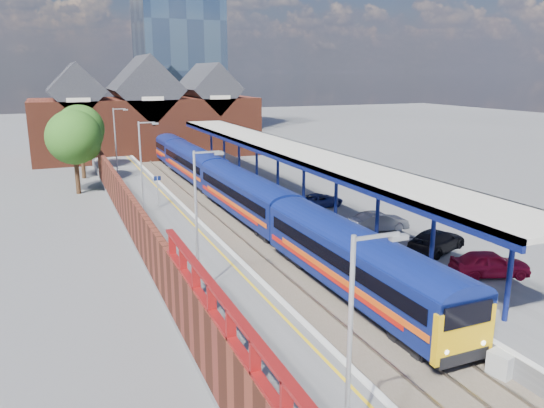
# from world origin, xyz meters

# --- Properties ---
(ground) EXTENTS (240.00, 240.00, 0.00)m
(ground) POSITION_xyz_m (0.00, 30.00, 0.00)
(ground) COLOR #5B5B5E
(ground) RESTS_ON ground
(ballast_bed) EXTENTS (6.00, 76.00, 0.06)m
(ballast_bed) POSITION_xyz_m (0.00, 20.00, 0.03)
(ballast_bed) COLOR #473D33
(ballast_bed) RESTS_ON ground
(rails) EXTENTS (4.51, 76.00, 0.14)m
(rails) POSITION_xyz_m (0.00, 20.00, 0.12)
(rails) COLOR slate
(rails) RESTS_ON ground
(left_platform) EXTENTS (5.00, 76.00, 1.00)m
(left_platform) POSITION_xyz_m (-5.50, 20.00, 0.50)
(left_platform) COLOR #565659
(left_platform) RESTS_ON ground
(right_platform) EXTENTS (6.00, 76.00, 1.00)m
(right_platform) POSITION_xyz_m (6.00, 20.00, 0.50)
(right_platform) COLOR #565659
(right_platform) RESTS_ON ground
(coping_left) EXTENTS (0.30, 76.00, 0.05)m
(coping_left) POSITION_xyz_m (-3.15, 20.00, 1.02)
(coping_left) COLOR silver
(coping_left) RESTS_ON left_platform
(coping_right) EXTENTS (0.30, 76.00, 0.05)m
(coping_right) POSITION_xyz_m (3.15, 20.00, 1.02)
(coping_right) COLOR silver
(coping_right) RESTS_ON right_platform
(yellow_line) EXTENTS (0.14, 76.00, 0.01)m
(yellow_line) POSITION_xyz_m (-3.75, 20.00, 1.01)
(yellow_line) COLOR yellow
(yellow_line) RESTS_ON left_platform
(train) EXTENTS (2.98, 65.93, 3.45)m
(train) POSITION_xyz_m (1.49, 29.39, 2.12)
(train) COLOR navy
(train) RESTS_ON ground
(canopy) EXTENTS (4.50, 52.00, 4.48)m
(canopy) POSITION_xyz_m (5.48, 21.95, 5.25)
(canopy) COLOR navy
(canopy) RESTS_ON right_platform
(lamp_post_a) EXTENTS (1.48, 0.18, 7.00)m
(lamp_post_a) POSITION_xyz_m (-6.36, -8.00, 4.99)
(lamp_post_a) COLOR #A5A8AA
(lamp_post_a) RESTS_ON left_platform
(lamp_post_b) EXTENTS (1.48, 0.18, 7.00)m
(lamp_post_b) POSITION_xyz_m (-6.36, 6.00, 4.99)
(lamp_post_b) COLOR #A5A8AA
(lamp_post_b) RESTS_ON left_platform
(lamp_post_c) EXTENTS (1.48, 0.18, 7.00)m
(lamp_post_c) POSITION_xyz_m (-6.36, 22.00, 4.99)
(lamp_post_c) COLOR #A5A8AA
(lamp_post_c) RESTS_ON left_platform
(lamp_post_d) EXTENTS (1.48, 0.18, 7.00)m
(lamp_post_d) POSITION_xyz_m (-6.36, 38.00, 4.99)
(lamp_post_d) COLOR #A5A8AA
(lamp_post_d) RESTS_ON left_platform
(platform_sign) EXTENTS (0.55, 0.08, 2.50)m
(platform_sign) POSITION_xyz_m (-5.00, 24.00, 2.69)
(platform_sign) COLOR #A5A8AA
(platform_sign) RESTS_ON left_platform
(brick_wall) EXTENTS (0.35, 50.00, 3.86)m
(brick_wall) POSITION_xyz_m (-8.10, 13.54, 2.45)
(brick_wall) COLOR #5F2719
(brick_wall) RESTS_ON left_platform
(station_building) EXTENTS (30.00, 12.12, 13.78)m
(station_building) POSITION_xyz_m (0.00, 58.00, 5.45)
(station_building) COLOR #5F2719
(station_building) RESTS_ON ground
(glass_tower) EXTENTS (14.20, 14.20, 40.30)m
(glass_tower) POSITION_xyz_m (10.00, 80.00, 20.20)
(glass_tower) COLOR #465D79
(glass_tower) RESTS_ON ground
(tree_near) EXTENTS (5.20, 5.20, 8.10)m
(tree_near) POSITION_xyz_m (-10.35, 35.91, 5.35)
(tree_near) COLOR #382314
(tree_near) RESTS_ON ground
(tree_far) EXTENTS (5.20, 5.20, 8.10)m
(tree_far) POSITION_xyz_m (-9.35, 43.91, 5.35)
(tree_far) COLOR #382314
(tree_far) RESTS_ON ground
(parked_car_red) EXTENTS (4.36, 2.92, 1.38)m
(parked_car_red) POSITION_xyz_m (8.28, 2.26, 1.69)
(parked_car_red) COLOR #A90E2E
(parked_car_red) RESTS_ON right_platform
(parked_car_silver) EXTENTS (4.08, 1.71, 1.31)m
(parked_car_silver) POSITION_xyz_m (7.49, 11.43, 1.66)
(parked_car_silver) COLOR #B0B1B5
(parked_car_silver) RESTS_ON right_platform
(parked_car_dark) EXTENTS (5.00, 3.51, 1.34)m
(parked_car_dark) POSITION_xyz_m (8.29, 6.56, 1.67)
(parked_car_dark) COLOR black
(parked_car_dark) RESTS_ON right_platform
(parked_car_blue) EXTENTS (4.31, 2.64, 1.12)m
(parked_car_blue) POSITION_xyz_m (6.84, 18.81, 1.56)
(parked_car_blue) COLOR navy
(parked_car_blue) RESTS_ON right_platform
(relay_cabinet) EXTENTS (0.89, 1.04, 1.00)m
(relay_cabinet) POSITION_xyz_m (2.80, -4.06, 0.50)
(relay_cabinet) COLOR #A0A2A5
(relay_cabinet) RESTS_ON ground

